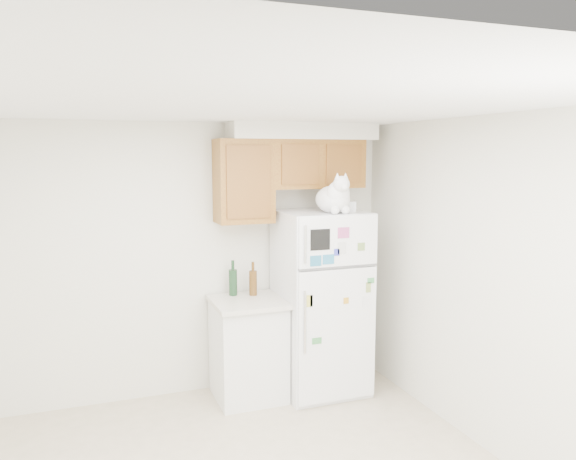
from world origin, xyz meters
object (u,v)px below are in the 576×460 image
storage_box_front (348,206)px  bottle_green (233,278)px  base_counter (248,348)px  bottle_amber (253,279)px  refrigerator (321,302)px  cat (335,198)px  storage_box_back (335,204)px

storage_box_front → bottle_green: storage_box_front is taller
base_counter → bottle_amber: (0.09, 0.13, 0.61)m
base_counter → storage_box_front: size_ratio=6.13×
base_counter → refrigerator: bearing=-6.1°
refrigerator → storage_box_front: size_ratio=11.33×
refrigerator → cat: cat is taller
bottle_green → storage_box_back: bearing=-6.6°
bottle_green → base_counter: bearing=-66.2°
storage_box_front → storage_box_back: bearing=117.5°
refrigerator → storage_box_back: bearing=35.9°
base_counter → storage_box_front: 1.58m
storage_box_back → bottle_green: storage_box_back is taller
base_counter → bottle_green: (-0.08, 0.19, 0.62)m
base_counter → storage_box_back: bearing=4.8°
storage_box_front → bottle_green: 1.24m
storage_box_front → bottle_amber: size_ratio=0.48×
cat → bottle_amber: bearing=149.2°
refrigerator → bottle_amber: refrigerator is taller
base_counter → bottle_green: bearing=113.8°
storage_box_front → base_counter: bearing=-165.2°
refrigerator → cat: bearing=-76.5°
storage_box_back → bottle_green: bearing=165.7°
bottle_green → bottle_amber: 0.19m
cat → storage_box_back: (0.16, 0.33, -0.09)m
base_counter → bottle_amber: bottle_amber is taller
storage_box_back → bottle_amber: 1.05m
bottle_green → bottle_amber: bottle_green is taller
refrigerator → cat: (0.04, -0.18, 0.99)m
base_counter → storage_box_back: size_ratio=5.11×
cat → storage_box_front: size_ratio=3.45×
storage_box_back → storage_box_front: 0.24m
cat → bottle_green: (-0.82, 0.44, -0.75)m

